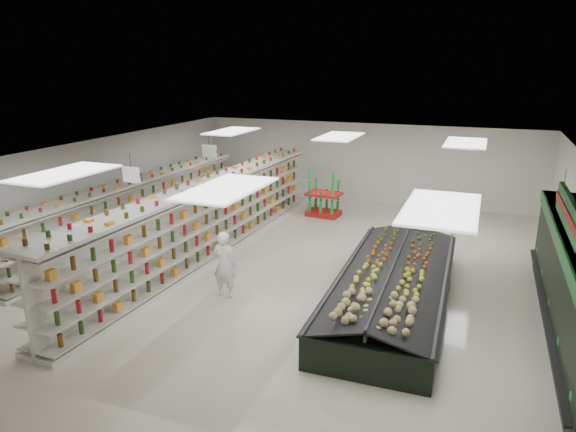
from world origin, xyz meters
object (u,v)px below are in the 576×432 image
at_px(shopper_background, 208,201).
at_px(soda_endcap, 324,196).
at_px(gondola_left, 138,211).
at_px(gondola_center, 209,222).
at_px(shopper_main, 224,265).
at_px(produce_island, 393,284).

bearing_deg(shopper_background, soda_endcap, -19.63).
bearing_deg(gondola_left, gondola_center, -11.23).
distance_m(shopper_main, shopper_background, 5.73).
distance_m(gondola_left, produce_island, 8.92).
xyz_separation_m(shopper_main, shopper_background, (-3.18, 4.76, 0.09)).
height_order(gondola_left, soda_endcap, gondola_left).
height_order(gondola_center, shopper_main, gondola_center).
height_order(gondola_center, shopper_background, gondola_center).
height_order(gondola_left, gondola_center, gondola_center).
bearing_deg(gondola_center, shopper_main, -51.61).
bearing_deg(soda_endcap, shopper_main, -91.12).
relative_size(produce_island, shopper_background, 3.79).
xyz_separation_m(produce_island, shopper_background, (-7.06, 3.62, 0.45)).
xyz_separation_m(gondola_left, shopper_background, (1.64, 1.67, 0.06)).
bearing_deg(shopper_background, produce_island, -86.83).
relative_size(soda_endcap, shopper_background, 0.86).
distance_m(gondola_left, soda_endcap, 6.68).
height_order(soda_endcap, shopper_main, shopper_main).
xyz_separation_m(soda_endcap, shopper_background, (-3.33, -2.80, 0.15)).
relative_size(soda_endcap, shopper_main, 0.96).
relative_size(gondola_center, shopper_background, 6.90).
bearing_deg(shopper_background, gondola_left, 165.84).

